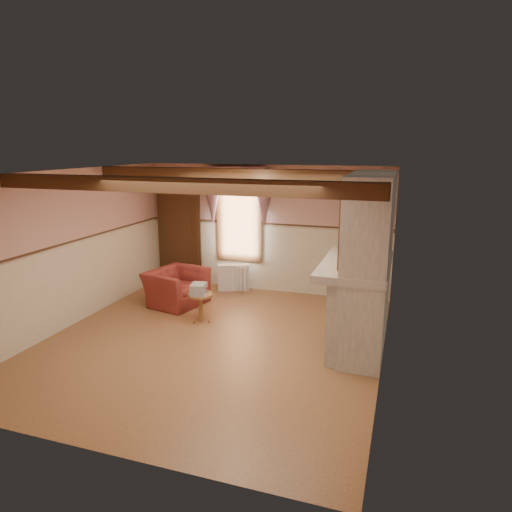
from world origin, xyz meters
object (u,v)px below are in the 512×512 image
(bowl, at_px, (357,257))
(radiator, at_px, (233,277))
(oil_lamp, at_px, (358,250))
(mantel_clock, at_px, (361,247))
(side_table, at_px, (201,308))
(armchair, at_px, (176,287))

(bowl, bearing_deg, radiator, 145.65)
(radiator, xyz_separation_m, oil_lamp, (2.90, -1.90, 1.26))
(radiator, bearing_deg, bowl, -55.46)
(radiator, bearing_deg, mantel_clock, -47.43)
(side_table, height_order, oil_lamp, oil_lamp)
(mantel_clock, xyz_separation_m, oil_lamp, (0.00, -0.47, 0.04))
(armchair, bearing_deg, radiator, -19.36)
(armchair, height_order, bowl, bowl)
(bowl, height_order, oil_lamp, oil_lamp)
(side_table, distance_m, mantel_clock, 3.10)
(radiator, bearing_deg, oil_lamp, -54.37)
(armchair, relative_size, oil_lamp, 3.99)
(bowl, relative_size, oil_lamp, 1.26)
(side_table, distance_m, oil_lamp, 3.08)
(armchair, distance_m, oil_lamp, 3.93)
(armchair, distance_m, side_table, 1.15)
(radiator, relative_size, bowl, 1.99)
(mantel_clock, height_order, oil_lamp, oil_lamp)
(mantel_clock, bearing_deg, bowl, -90.00)
(mantel_clock, bearing_deg, radiator, 153.68)
(armchair, xyz_separation_m, radiator, (0.78, 1.23, -0.06))
(side_table, relative_size, mantel_clock, 2.29)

